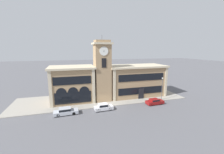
% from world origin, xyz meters
% --- Properties ---
extents(ground_plane, '(300.00, 300.00, 0.00)m').
position_xyz_m(ground_plane, '(0.00, 0.00, 0.00)').
color(ground_plane, '#56565B').
extents(sidewalk_kerb, '(43.25, 12.06, 0.15)m').
position_xyz_m(sidewalk_kerb, '(0.00, 6.03, 0.07)').
color(sidewalk_kerb, gray).
rests_on(sidewalk_kerb, ground_plane).
extents(clock_tower, '(4.52, 4.52, 16.35)m').
position_xyz_m(clock_tower, '(0.00, 4.73, 7.63)').
color(clock_tower, '#9E7F5B').
rests_on(clock_tower, ground_plane).
extents(town_hall_left_wing, '(10.94, 7.93, 8.85)m').
position_xyz_m(town_hall_left_wing, '(-7.33, 6.41, 4.46)').
color(town_hall_left_wing, '#9E7F5B').
rests_on(town_hall_left_wing, ground_plane).
extents(town_hall_right_wing, '(16.12, 7.93, 8.59)m').
position_xyz_m(town_hall_right_wing, '(9.92, 6.41, 4.32)').
color(town_hall_right_wing, '#9E7F5B').
rests_on(town_hall_right_wing, ground_plane).
extents(parked_car_near, '(4.88, 2.08, 1.41)m').
position_xyz_m(parked_car_near, '(-9.06, -1.51, 0.74)').
color(parked_car_near, '#B2B7C1').
rests_on(parked_car_near, ground_plane).
extents(parked_car_mid, '(4.08, 1.91, 1.47)m').
position_xyz_m(parked_car_mid, '(-1.24, -1.51, 0.76)').
color(parked_car_mid, silver).
rests_on(parked_car_mid, ground_plane).
extents(parked_car_far, '(4.28, 2.00, 1.35)m').
position_xyz_m(parked_car_far, '(11.30, -1.51, 0.71)').
color(parked_car_far, maroon).
rests_on(parked_car_far, ground_plane).
extents(street_lamp, '(0.36, 0.36, 5.84)m').
position_xyz_m(street_lamp, '(14.49, 0.44, 3.97)').
color(street_lamp, '#4C4C51').
rests_on(street_lamp, sidewalk_kerb).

